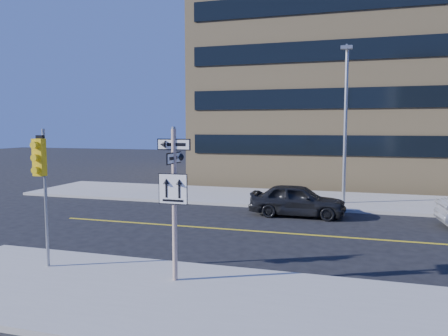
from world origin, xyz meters
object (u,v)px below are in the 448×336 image
(traffic_signal, at_px, (41,169))
(streetlight_a, at_px, (346,116))
(sign_pole, at_px, (174,195))
(parked_car_a, at_px, (297,200))

(traffic_signal, distance_m, streetlight_a, 15.72)
(sign_pole, bearing_deg, parked_car_a, 78.83)
(sign_pole, distance_m, parked_car_a, 10.35)
(sign_pole, distance_m, streetlight_a, 14.05)
(traffic_signal, height_order, streetlight_a, streetlight_a)
(parked_car_a, xyz_separation_m, streetlight_a, (2.02, 3.25, 3.99))
(sign_pole, height_order, streetlight_a, streetlight_a)
(parked_car_a, relative_size, streetlight_a, 0.56)
(sign_pole, distance_m, traffic_signal, 4.05)
(parked_car_a, bearing_deg, sign_pole, 169.36)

